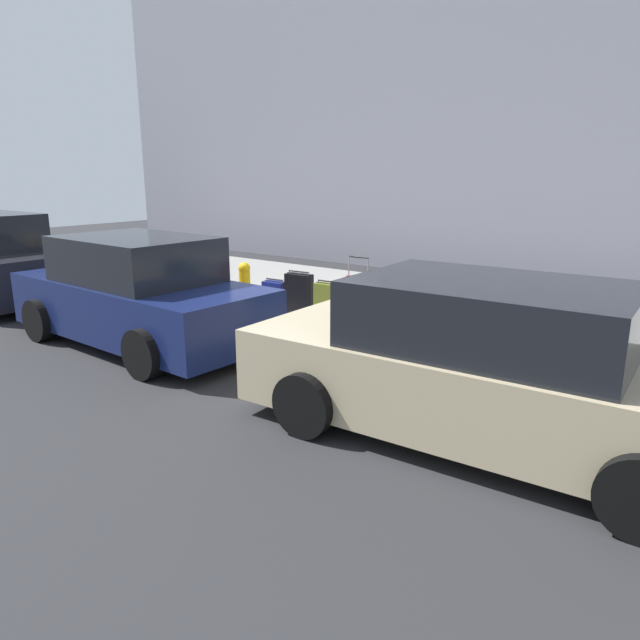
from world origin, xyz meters
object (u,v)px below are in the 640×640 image
suitcase_teal_1 (467,325)px  parked_car_navy_1 (139,295)px  suitcase_navy_7 (275,297)px  suitcase_silver_2 (427,319)px  suitcase_red_4 (358,302)px  bollard_post (214,282)px  parked_car_beige_0 (487,368)px  suitcase_maroon_3 (391,309)px  suitcase_black_6 (299,295)px  suitcase_navy_0 (509,333)px  fire_hydrant (245,283)px  suitcase_olive_5 (327,303)px

suitcase_teal_1 → parked_car_navy_1: size_ratio=0.22×
suitcase_navy_7 → suitcase_silver_2: bearing=179.3°
suitcase_red_4 → bollard_post: (3.01, 0.18, -0.00)m
bollard_post → parked_car_beige_0: bearing=160.4°
suitcase_red_4 → suitcase_navy_7: suitcase_red_4 is taller
suitcase_silver_2 → suitcase_red_4: size_ratio=0.63×
suitcase_maroon_3 → suitcase_black_6: size_ratio=1.00×
suitcase_navy_0 → fire_hydrant: size_ratio=0.80×
fire_hydrant → suitcase_navy_7: bearing=-178.2°
suitcase_red_4 → fire_hydrant: bearing=0.8°
suitcase_red_4 → parked_car_navy_1: parked_car_navy_1 is taller
suitcase_black_6 → fire_hydrant: fire_hydrant is taller
suitcase_navy_0 → suitcase_navy_7: 4.05m
suitcase_olive_5 → suitcase_navy_7: suitcase_olive_5 is taller
suitcase_silver_2 → bollard_post: size_ratio=0.90×
suitcase_silver_2 → suitcase_red_4: suitcase_red_4 is taller
suitcase_navy_0 → suitcase_black_6: bearing=1.4°
suitcase_olive_5 → parked_car_navy_1: parked_car_navy_1 is taller
suitcase_navy_7 → parked_car_navy_1: bearing=75.2°
suitcase_black_6 → fire_hydrant: (1.26, -0.02, 0.05)m
fire_hydrant → suitcase_silver_2: bearing=179.8°
suitcase_red_4 → parked_car_navy_1: (2.30, 2.31, 0.21)m
suitcase_silver_2 → fire_hydrant: bearing=-0.2°
parked_car_beige_0 → parked_car_navy_1: bearing=-0.0°
suitcase_red_4 → parked_car_navy_1: bearing=45.1°
suitcase_silver_2 → suitcase_navy_7: 2.90m
suitcase_navy_0 → suitcase_maroon_3: bearing=0.3°
suitcase_teal_1 → suitcase_olive_5: (2.34, 0.02, -0.01)m
suitcase_olive_5 → suitcase_black_6: size_ratio=0.87×
suitcase_olive_5 → fire_hydrant: (1.84, -0.01, 0.10)m
suitcase_red_4 → bollard_post: 3.02m
parked_car_beige_0 → parked_car_navy_1: size_ratio=1.10×
suitcase_red_4 → parked_car_beige_0: 3.76m
suitcase_teal_1 → bollard_post: suitcase_teal_1 is taller
suitcase_black_6 → suitcase_maroon_3: bearing=-177.4°
suitcase_navy_7 → bollard_post: bollard_post is taller
fire_hydrant → bollard_post: size_ratio=1.01×
parked_car_beige_0 → bollard_post: bearing=-19.6°
suitcase_red_4 → suitcase_olive_5: bearing=4.4°
suitcase_navy_7 → suitcase_black_6: bearing=175.8°
suitcase_navy_0 → suitcase_red_4: (2.35, 0.03, 0.10)m
suitcase_olive_5 → parked_car_beige_0: bearing=147.2°
suitcase_teal_1 → suitcase_maroon_3: 1.21m
suitcase_navy_0 → suitcase_black_6: 3.48m
suitcase_black_6 → bollard_post: bollard_post is taller
suitcase_navy_7 → suitcase_teal_1: bearing=179.8°
suitcase_red_4 → suitcase_olive_5: (0.55, 0.04, -0.08)m
suitcase_navy_0 → suitcase_red_4: 2.35m
suitcase_maroon_3 → fire_hydrant: fire_hydrant is taller
fire_hydrant → parked_car_beige_0: (-5.36, 2.28, 0.17)m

